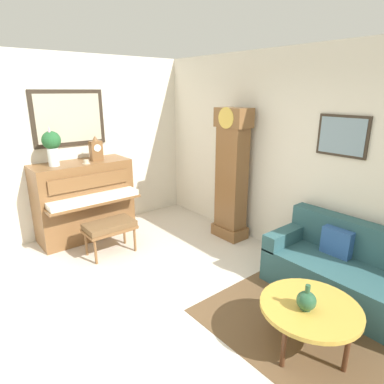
# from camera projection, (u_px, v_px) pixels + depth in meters

# --- Properties ---
(ground_plane) EXTENTS (6.40, 6.00, 0.10)m
(ground_plane) POSITION_uv_depth(u_px,v_px,m) (142.00, 317.00, 3.48)
(ground_plane) COLOR beige
(wall_left) EXTENTS (0.13, 4.90, 2.80)m
(wall_left) POSITION_uv_depth(u_px,v_px,m) (49.00, 149.00, 4.97)
(wall_left) COLOR silver
(wall_left) RESTS_ON ground_plane
(wall_back) EXTENTS (5.30, 0.13, 2.80)m
(wall_back) POSITION_uv_depth(u_px,v_px,m) (289.00, 155.00, 4.49)
(wall_back) COLOR silver
(wall_back) RESTS_ON ground_plane
(area_rug) EXTENTS (2.10, 1.50, 0.01)m
(area_rug) POSITION_uv_depth(u_px,v_px,m) (311.00, 332.00, 3.18)
(area_rug) COLOR brown
(area_rug) RESTS_ON ground_plane
(piano) EXTENTS (0.87, 1.44, 1.21)m
(piano) POSITION_uv_depth(u_px,v_px,m) (85.00, 200.00, 5.13)
(piano) COLOR brown
(piano) RESTS_ON ground_plane
(piano_bench) EXTENTS (0.42, 0.70, 0.48)m
(piano_bench) POSITION_uv_depth(u_px,v_px,m) (110.00, 227.00, 4.63)
(piano_bench) COLOR brown
(piano_bench) RESTS_ON ground_plane
(grandfather_clock) EXTENTS (0.52, 0.34, 2.03)m
(grandfather_clock) POSITION_uv_depth(u_px,v_px,m) (231.00, 178.00, 5.01)
(grandfather_clock) COLOR brown
(grandfather_clock) RESTS_ON ground_plane
(couch) EXTENTS (1.90, 0.80, 0.84)m
(couch) POSITION_uv_depth(u_px,v_px,m) (356.00, 276.00, 3.59)
(couch) COLOR #2D565B
(couch) RESTS_ON ground_plane
(coffee_table) EXTENTS (0.88, 0.88, 0.44)m
(coffee_table) POSITION_uv_depth(u_px,v_px,m) (310.00, 309.00, 2.90)
(coffee_table) COLOR gold
(coffee_table) RESTS_ON ground_plane
(mantel_clock) EXTENTS (0.13, 0.18, 0.38)m
(mantel_clock) POSITION_uv_depth(u_px,v_px,m) (96.00, 149.00, 5.05)
(mantel_clock) COLOR brown
(mantel_clock) RESTS_ON piano
(flower_vase) EXTENTS (0.26, 0.26, 0.58)m
(flower_vase) POSITION_uv_depth(u_px,v_px,m) (52.00, 144.00, 4.62)
(flower_vase) COLOR silver
(flower_vase) RESTS_ON piano
(teacup) EXTENTS (0.12, 0.12, 0.06)m
(teacup) POSITION_uv_depth(u_px,v_px,m) (86.00, 162.00, 4.85)
(teacup) COLOR beige
(teacup) RESTS_ON piano
(green_jug) EXTENTS (0.17, 0.17, 0.24)m
(green_jug) POSITION_uv_depth(u_px,v_px,m) (306.00, 301.00, 2.82)
(green_jug) COLOR #234C33
(green_jug) RESTS_ON coffee_table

